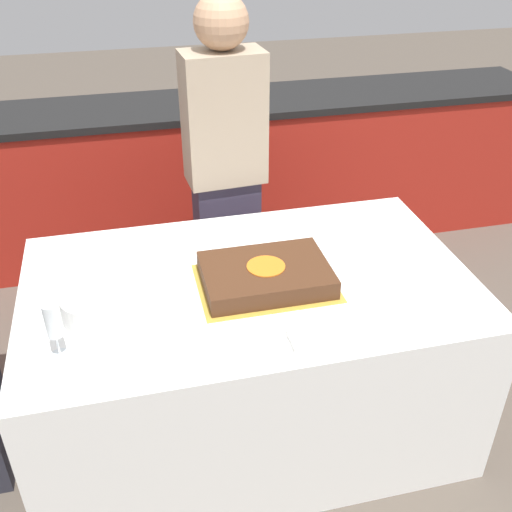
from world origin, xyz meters
TOP-DOWN VIEW (x-y plane):
  - ground_plane at (0.00, 0.00)m, footprint 14.00×14.00m
  - back_counter at (0.00, 1.58)m, footprint 4.40×0.58m
  - dining_table at (0.00, 0.00)m, footprint 1.66×1.01m
  - cake at (0.05, -0.04)m, footprint 0.50×0.36m
  - plate_stack at (-0.56, -0.10)m, footprint 0.21×0.21m
  - wine_glass at (-0.67, -0.27)m, footprint 0.06×0.06m
  - side_plate_near_cake at (-0.01, 0.30)m, footprint 0.21×0.21m
  - side_plate_right_edge at (0.55, -0.04)m, footprint 0.21×0.21m
  - utensil_pile at (0.11, -0.39)m, footprint 0.13×0.11m
  - person_cutting_cake at (0.05, 0.72)m, footprint 0.37×0.23m

SIDE VIEW (x-z plane):
  - ground_plane at x=0.00m, z-range 0.00..0.00m
  - dining_table at x=0.00m, z-range 0.00..0.74m
  - back_counter at x=0.00m, z-range 0.00..0.92m
  - side_plate_near_cake at x=-0.01m, z-range 0.74..0.75m
  - side_plate_right_edge at x=0.55m, z-range 0.74..0.75m
  - utensil_pile at x=0.11m, z-range 0.74..0.76m
  - cake at x=0.05m, z-range 0.74..0.82m
  - plate_stack at x=-0.56m, z-range 0.74..0.83m
  - person_cutting_cake at x=0.05m, z-range 0.05..1.68m
  - wine_glass at x=-0.67m, z-range 0.78..0.97m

